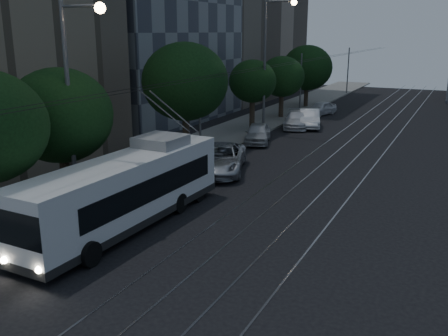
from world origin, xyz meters
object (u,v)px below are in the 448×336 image
trolleybus (127,190)px  streetlamp_far (270,54)px  pickup_silver (220,159)px  streetlamp_near (75,90)px  car_white_c (309,118)px  car_white_a (258,133)px  car_white_b (296,120)px  car_white_d (321,108)px

trolleybus → streetlamp_far: size_ratio=1.09×
pickup_silver → streetlamp_near: streetlamp_near is taller
car_white_c → streetlamp_far: streetlamp_far is taller
trolleybus → car_white_c: (0.20, 25.37, -0.81)m
streetlamp_near → streetlamp_far: (0.42, 21.09, 0.69)m
trolleybus → car_white_a: trolleybus is taller
trolleybus → car_white_b: bearing=93.3°
pickup_silver → car_white_a: pickup_silver is taller
streetlamp_near → car_white_c: bearing=84.4°
car_white_b → trolleybus: bearing=-103.7°
trolleybus → car_white_d: bearing=92.8°
streetlamp_near → pickup_silver: bearing=77.9°
pickup_silver → car_white_d: pickup_silver is taller
car_white_d → streetlamp_near: bearing=-75.3°
pickup_silver → car_white_d: 23.05m
car_white_a → streetlamp_near: (-0.90, -17.74, 4.95)m
trolleybus → streetlamp_near: 4.70m
streetlamp_near → streetlamp_far: 21.11m
car_white_d → trolleybus: bearing=-71.2°
car_white_d → streetlamp_far: bearing=-78.3°
trolleybus → pickup_silver: bearing=93.3°
car_white_b → car_white_c: size_ratio=1.04×
car_white_b → car_white_d: car_white_b is taller
pickup_silver → car_white_c: (0.49, 16.12, -0.04)m
car_white_b → car_white_d: size_ratio=1.25×
pickup_silver → car_white_c: size_ratio=1.25×
car_white_b → car_white_d: 7.64m
car_white_c → car_white_d: (-0.93, 6.92, -0.11)m
pickup_silver → streetlamp_far: size_ratio=0.55×
car_white_d → streetlamp_far: 12.74m
car_white_c → streetlamp_near: size_ratio=0.50×
car_white_c → car_white_d: size_ratio=1.20×
car_white_b → car_white_c: (0.96, 0.72, 0.06)m
car_white_a → car_white_d: (0.67, 14.69, -0.07)m
car_white_b → car_white_d: (0.04, 7.64, -0.04)m
pickup_silver → car_white_c: pickup_silver is taller
pickup_silver → car_white_c: 16.13m
car_white_b → streetlamp_near: (-1.54, -24.79, 4.97)m
car_white_b → streetlamp_far: bearing=-122.3°
car_white_a → car_white_b: car_white_a is taller
pickup_silver → streetlamp_far: 13.05m
car_white_a → pickup_silver: bearing=-99.3°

